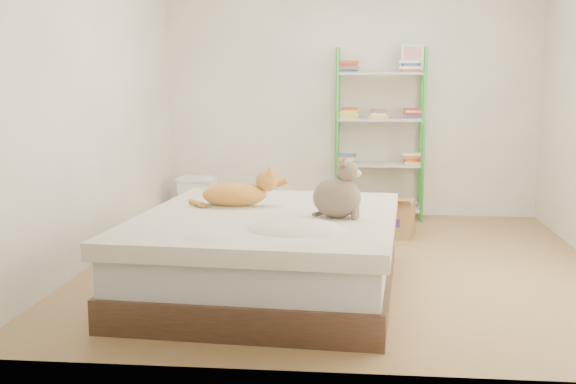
# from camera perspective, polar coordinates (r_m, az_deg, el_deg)

# --- Properties ---
(room) EXTENTS (3.81, 4.21, 2.61)m
(room) POSITION_cam_1_polar(r_m,az_deg,el_deg) (5.37, 4.62, 7.92)
(room) COLOR #967D53
(room) RESTS_ON ground
(bed) EXTENTS (1.77, 2.15, 0.52)m
(bed) POSITION_cam_1_polar(r_m,az_deg,el_deg) (4.75, -1.56, -4.81)
(bed) COLOR #41281B
(bed) RESTS_ON ground
(orange_cat) EXTENTS (0.57, 0.37, 0.21)m
(orange_cat) POSITION_cam_1_polar(r_m,az_deg,el_deg) (4.96, -4.25, 0.05)
(orange_cat) COLOR gold
(orange_cat) RESTS_ON bed
(grey_cat) EXTENTS (0.37, 0.32, 0.37)m
(grey_cat) POSITION_cam_1_polar(r_m,az_deg,el_deg) (4.54, 3.89, 0.28)
(grey_cat) COLOR #7D695A
(grey_cat) RESTS_ON bed
(shelf_unit) EXTENTS (0.88, 0.36, 1.74)m
(shelf_unit) POSITION_cam_1_polar(r_m,az_deg,el_deg) (7.28, 7.28, 4.20)
(shelf_unit) COLOR green
(shelf_unit) RESTS_ON ground
(cardboard_box) EXTENTS (0.52, 0.51, 0.37)m
(cardboard_box) POSITION_cam_1_polar(r_m,az_deg,el_deg) (6.53, 7.83, -2.03)
(cardboard_box) COLOR #A6754B
(cardboard_box) RESTS_ON ground
(white_bin) EXTENTS (0.37, 0.33, 0.42)m
(white_bin) POSITION_cam_1_polar(r_m,az_deg,el_deg) (7.36, -7.18, -0.42)
(white_bin) COLOR white
(white_bin) RESTS_ON ground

